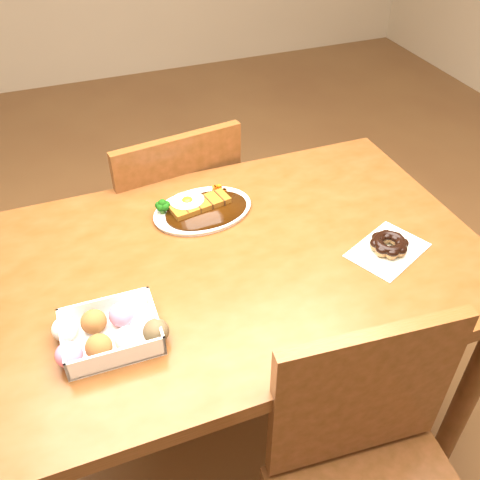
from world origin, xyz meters
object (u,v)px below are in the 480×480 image
object	(u,v)px
donut_box	(108,332)
pon_de_ring	(389,245)
chair_far	(171,222)
table	(240,285)
katsu_curry_plate	(201,208)

from	to	relation	value
donut_box	pon_de_ring	world-z (taller)	donut_box
chair_far	donut_box	bearing A→B (deg)	59.28
table	pon_de_ring	distance (m)	0.39
katsu_curry_plate	table	bearing A→B (deg)	-80.40
table	donut_box	world-z (taller)	donut_box
katsu_curry_plate	pon_de_ring	size ratio (longest dim) A/B	1.24
donut_box	table	bearing A→B (deg)	23.86
pon_de_ring	donut_box	bearing A→B (deg)	-176.69
table	katsu_curry_plate	bearing A→B (deg)	99.60
donut_box	katsu_curry_plate	bearing A→B (deg)	49.04
katsu_curry_plate	donut_box	bearing A→B (deg)	-130.96
pon_de_ring	katsu_curry_plate	bearing A→B (deg)	140.49
pon_de_ring	chair_far	bearing A→B (deg)	121.79
chair_far	katsu_curry_plate	xyz separation A→B (m)	(0.02, -0.33, 0.29)
katsu_curry_plate	pon_de_ring	world-z (taller)	katsu_curry_plate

